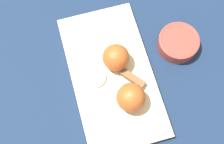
% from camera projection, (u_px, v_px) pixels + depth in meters
% --- Properties ---
extents(ground_plane, '(4.00, 4.00, 0.00)m').
position_uv_depth(ground_plane, '(112.00, 77.00, 0.86)').
color(ground_plane, '#14233D').
extents(cutting_board, '(0.44, 0.29, 0.02)m').
position_uv_depth(cutting_board, '(112.00, 76.00, 0.85)').
color(cutting_board, '#D1B789').
rests_on(cutting_board, ground_plane).
extents(apple_half_left, '(0.07, 0.07, 0.07)m').
position_uv_depth(apple_half_left, '(131.00, 98.00, 0.78)').
color(apple_half_left, '#AD4C1E').
rests_on(apple_half_left, cutting_board).
extents(apple_half_right, '(0.07, 0.07, 0.07)m').
position_uv_depth(apple_half_right, '(116.00, 58.00, 0.82)').
color(apple_half_right, '#AD4C1E').
rests_on(apple_half_right, cutting_board).
extents(knife, '(0.16, 0.09, 0.02)m').
position_uv_depth(knife, '(129.00, 76.00, 0.83)').
color(knife, silver).
rests_on(knife, cutting_board).
extents(apple_slice, '(0.06, 0.06, 0.01)m').
position_uv_depth(apple_slice, '(96.00, 78.00, 0.83)').
color(apple_slice, beige).
rests_on(apple_slice, cutting_board).
extents(bowl, '(0.11, 0.11, 0.04)m').
position_uv_depth(bowl, '(179.00, 44.00, 0.86)').
color(bowl, '#99382D').
rests_on(bowl, ground_plane).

